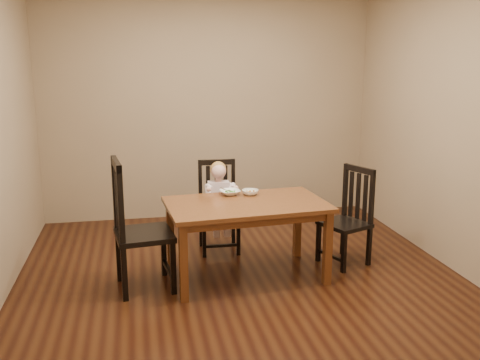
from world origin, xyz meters
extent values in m
cube|color=#3B1D0C|center=(0.00, 0.00, 0.00)|extent=(4.00, 4.00, 0.01)
cube|color=#977E5F|center=(0.00, 2.00, 1.35)|extent=(4.00, 0.01, 2.70)
cube|color=#977E5F|center=(0.00, -2.00, 1.35)|extent=(4.00, 0.01, 2.70)
cube|color=#977E5F|center=(2.00, 0.00, 1.35)|extent=(0.01, 4.00, 2.70)
cube|color=#4E3112|center=(0.06, -0.01, 0.68)|extent=(1.46, 0.95, 0.04)
cube|color=#4E3112|center=(0.06, -0.01, 0.63)|extent=(1.34, 0.83, 0.07)
cube|color=#4E3112|center=(-0.55, -0.41, 0.33)|extent=(0.07, 0.07, 0.66)
cube|color=#4E3112|center=(0.72, -0.31, 0.33)|extent=(0.07, 0.07, 0.66)
cube|color=#4E3112|center=(-0.61, 0.29, 0.33)|extent=(0.07, 0.07, 0.66)
cube|color=#4E3112|center=(0.66, 0.40, 0.33)|extent=(0.07, 0.07, 0.66)
cube|color=black|center=(-0.08, 0.70, 0.39)|extent=(0.41, 0.39, 0.04)
cube|color=black|center=(0.10, 0.86, 0.19)|extent=(0.04, 0.04, 0.37)
cube|color=black|center=(-0.25, 0.87, 0.19)|extent=(0.04, 0.04, 0.37)
cube|color=black|center=(0.09, 0.53, 0.19)|extent=(0.04, 0.04, 0.37)
cube|color=black|center=(-0.26, 0.54, 0.19)|extent=(0.04, 0.04, 0.37)
cube|color=black|center=(0.10, 0.86, 0.67)|extent=(0.04, 0.04, 0.52)
cube|color=black|center=(-0.25, 0.87, 0.67)|extent=(0.04, 0.04, 0.52)
cube|color=black|center=(-0.08, 0.86, 0.90)|extent=(0.38, 0.04, 0.05)
cube|color=black|center=(0.01, 0.86, 0.64)|extent=(0.04, 0.02, 0.45)
cube|color=black|center=(-0.08, 0.86, 0.64)|extent=(0.04, 0.02, 0.45)
cube|color=black|center=(-0.17, 0.87, 0.64)|extent=(0.04, 0.02, 0.45)
cube|color=black|center=(-0.85, -0.07, 0.48)|extent=(0.53, 0.55, 0.04)
cube|color=black|center=(-1.08, 0.12, 0.23)|extent=(0.05, 0.05, 0.46)
cube|color=black|center=(-1.02, -0.31, 0.23)|extent=(0.05, 0.05, 0.46)
cube|color=black|center=(-0.68, 0.17, 0.23)|extent=(0.05, 0.05, 0.46)
cube|color=black|center=(-0.62, -0.25, 0.23)|extent=(0.05, 0.05, 0.46)
cube|color=black|center=(-1.08, 0.12, 0.82)|extent=(0.05, 0.05, 0.64)
cube|color=black|center=(-1.02, -0.31, 0.82)|extent=(0.05, 0.05, 0.64)
cube|color=black|center=(-1.05, -0.10, 1.11)|extent=(0.10, 0.47, 0.07)
cube|color=black|center=(-1.07, 0.02, 0.79)|extent=(0.03, 0.05, 0.55)
cube|color=black|center=(-1.05, -0.10, 0.79)|extent=(0.03, 0.05, 0.55)
cube|color=black|center=(-1.04, -0.21, 0.79)|extent=(0.03, 0.05, 0.55)
cube|color=black|center=(1.05, 0.13, 0.40)|extent=(0.51, 0.52, 0.04)
cube|color=black|center=(1.27, 0.03, 0.19)|extent=(0.05, 0.05, 0.38)
cube|color=black|center=(1.13, 0.35, 0.19)|extent=(0.05, 0.05, 0.38)
cube|color=black|center=(0.96, -0.10, 0.19)|extent=(0.05, 0.05, 0.38)
cube|color=black|center=(0.83, 0.22, 0.19)|extent=(0.05, 0.05, 0.38)
cube|color=black|center=(1.27, 0.03, 0.68)|extent=(0.05, 0.05, 0.53)
cube|color=black|center=(1.13, 0.35, 0.68)|extent=(0.05, 0.05, 0.53)
cube|color=black|center=(1.20, 0.19, 0.91)|extent=(0.18, 0.37, 0.06)
cube|color=black|center=(1.23, 0.10, 0.65)|extent=(0.03, 0.05, 0.45)
cube|color=black|center=(1.20, 0.19, 0.65)|extent=(0.03, 0.05, 0.45)
cube|color=black|center=(1.16, 0.27, 0.65)|extent=(0.03, 0.05, 0.45)
imported|color=white|center=(-0.04, 0.29, 0.72)|extent=(0.22, 0.22, 0.05)
imported|color=white|center=(0.14, 0.25, 0.72)|extent=(0.20, 0.20, 0.05)
cube|color=silver|center=(-0.08, 0.26, 0.75)|extent=(0.11, 0.08, 0.05)
cube|color=silver|center=(-0.08, 0.26, 0.73)|extent=(0.04, 0.04, 0.01)
camera|label=1|loc=(-0.89, -4.48, 1.97)|focal=40.00mm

